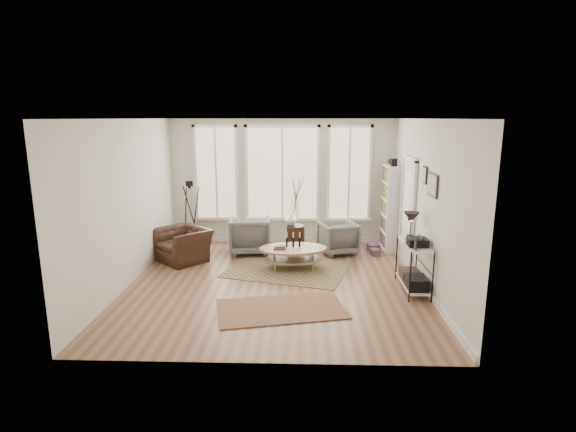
{
  "coord_description": "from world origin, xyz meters",
  "views": [
    {
      "loc": [
        0.47,
        -7.68,
        2.91
      ],
      "look_at": [
        0.2,
        0.6,
        1.1
      ],
      "focal_mm": 28.0,
      "sensor_mm": 36.0,
      "label": 1
    }
  ],
  "objects_px": {
    "bookcase": "(390,207)",
    "armchair_right": "(338,238)",
    "low_shelf": "(414,262)",
    "coffee_table": "(293,252)",
    "accent_chair": "(183,245)",
    "side_table": "(296,217)",
    "armchair_left": "(250,235)"
  },
  "relations": [
    {
      "from": "armchair_left",
      "to": "armchair_right",
      "type": "relative_size",
      "value": 1.16
    },
    {
      "from": "bookcase",
      "to": "accent_chair",
      "type": "distance_m",
      "value": 4.6
    },
    {
      "from": "bookcase",
      "to": "armchair_left",
      "type": "xyz_separation_m",
      "value": [
        -3.11,
        -0.41,
        -0.55
      ]
    },
    {
      "from": "coffee_table",
      "to": "side_table",
      "type": "height_order",
      "value": "side_table"
    },
    {
      "from": "coffee_table",
      "to": "accent_chair",
      "type": "bearing_deg",
      "value": 169.14
    },
    {
      "from": "coffee_table",
      "to": "bookcase",
      "type": "bearing_deg",
      "value": 33.76
    },
    {
      "from": "bookcase",
      "to": "low_shelf",
      "type": "bearing_deg",
      "value": -91.28
    },
    {
      "from": "side_table",
      "to": "bookcase",
      "type": "bearing_deg",
      "value": 8.06
    },
    {
      "from": "bookcase",
      "to": "armchair_right",
      "type": "height_order",
      "value": "bookcase"
    },
    {
      "from": "low_shelf",
      "to": "armchair_right",
      "type": "height_order",
      "value": "low_shelf"
    },
    {
      "from": "bookcase",
      "to": "coffee_table",
      "type": "relative_size",
      "value": 1.46
    },
    {
      "from": "armchair_left",
      "to": "side_table",
      "type": "bearing_deg",
      "value": -179.94
    },
    {
      "from": "coffee_table",
      "to": "armchair_right",
      "type": "xyz_separation_m",
      "value": [
        0.97,
        1.05,
        0.02
      ]
    },
    {
      "from": "armchair_right",
      "to": "accent_chair",
      "type": "bearing_deg",
      "value": -6.97
    },
    {
      "from": "low_shelf",
      "to": "coffee_table",
      "type": "height_order",
      "value": "low_shelf"
    },
    {
      "from": "side_table",
      "to": "armchair_right",
      "type": "bearing_deg",
      "value": -5.35
    },
    {
      "from": "armchair_left",
      "to": "armchair_right",
      "type": "distance_m",
      "value": 1.94
    },
    {
      "from": "coffee_table",
      "to": "armchair_right",
      "type": "height_order",
      "value": "armchair_right"
    },
    {
      "from": "accent_chair",
      "to": "armchair_left",
      "type": "bearing_deg",
      "value": 65.55
    },
    {
      "from": "armchair_left",
      "to": "side_table",
      "type": "relative_size",
      "value": 0.54
    },
    {
      "from": "low_shelf",
      "to": "armchair_right",
      "type": "bearing_deg",
      "value": 117.77
    },
    {
      "from": "bookcase",
      "to": "armchair_right",
      "type": "relative_size",
      "value": 2.68
    },
    {
      "from": "coffee_table",
      "to": "accent_chair",
      "type": "height_order",
      "value": "accent_chair"
    },
    {
      "from": "low_shelf",
      "to": "coffee_table",
      "type": "bearing_deg",
      "value": 152.63
    },
    {
      "from": "accent_chair",
      "to": "armchair_right",
      "type": "bearing_deg",
      "value": 52.53
    },
    {
      "from": "low_shelf",
      "to": "coffee_table",
      "type": "distance_m",
      "value": 2.36
    },
    {
      "from": "bookcase",
      "to": "side_table",
      "type": "xyz_separation_m",
      "value": [
        -2.11,
        -0.3,
        -0.16
      ]
    },
    {
      "from": "low_shelf",
      "to": "side_table",
      "type": "bearing_deg",
      "value": 132.73
    },
    {
      "from": "side_table",
      "to": "accent_chair",
      "type": "xyz_separation_m",
      "value": [
        -2.34,
        -0.7,
        -0.46
      ]
    },
    {
      "from": "low_shelf",
      "to": "armchair_left",
      "type": "relative_size",
      "value": 1.47
    },
    {
      "from": "bookcase",
      "to": "armchair_right",
      "type": "distance_m",
      "value": 1.38
    },
    {
      "from": "low_shelf",
      "to": "coffee_table",
      "type": "relative_size",
      "value": 0.93
    }
  ]
}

